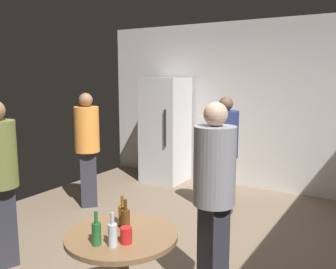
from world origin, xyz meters
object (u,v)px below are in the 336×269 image
beer_bottle_green (97,233)px  person_in_navy_shirt (225,147)px  beer_bottle_amber (123,215)px  person_in_gray_shirt (214,186)px  beer_bottle_brown (126,219)px  foreground_table (122,247)px  refrigerator (165,130)px  plastic_cup_red (126,235)px  beer_bottle_clear (113,234)px  person_in_orange_shirt (87,141)px

beer_bottle_green → person_in_navy_shirt: bearing=95.1°
beer_bottle_amber → person_in_gray_shirt: size_ratio=0.14×
beer_bottle_amber → beer_bottle_brown: size_ratio=1.00×
foreground_table → beer_bottle_green: size_ratio=3.48×
refrigerator → beer_bottle_amber: 3.74m
person_in_gray_shirt → person_in_navy_shirt: person_in_gray_shirt is taller
foreground_table → person_in_gray_shirt: person_in_gray_shirt is taller
refrigerator → foreground_table: bearing=-62.6°
beer_bottle_amber → plastic_cup_red: (0.20, -0.22, -0.03)m
foreground_table → beer_bottle_clear: size_ratio=3.48×
plastic_cup_red → person_in_navy_shirt: size_ratio=0.07×
beer_bottle_clear → foreground_table: bearing=112.3°
refrigerator → person_in_orange_shirt: bearing=-97.7°
foreground_table → person_in_navy_shirt: size_ratio=0.51×
beer_bottle_green → person_in_orange_shirt: person_in_orange_shirt is taller
person_in_gray_shirt → person_in_navy_shirt: (-0.66, 1.80, -0.04)m
beer_bottle_brown → person_in_gray_shirt: bearing=58.3°
beer_bottle_amber → person_in_orange_shirt: person_in_orange_shirt is taller
beer_bottle_clear → person_in_gray_shirt: person_in_gray_shirt is taller
person_in_orange_shirt → person_in_navy_shirt: size_ratio=1.02×
person_in_gray_shirt → person_in_orange_shirt: person_in_gray_shirt is taller
foreground_table → beer_bottle_amber: bearing=124.7°
beer_bottle_brown → person_in_gray_shirt: size_ratio=0.14×
person_in_navy_shirt → refrigerator: bearing=-131.7°
foreground_table → person_in_gray_shirt: (0.39, 0.71, 0.33)m
beer_bottle_amber → person_in_navy_shirt: bearing=94.6°
refrigerator → person_in_gray_shirt: bearing=-51.6°
refrigerator → plastic_cup_red: size_ratio=16.36×
beer_bottle_brown → plastic_cup_red: beer_bottle_brown is taller
beer_bottle_green → person_in_orange_shirt: (-1.98, 1.99, 0.11)m
plastic_cup_red → person_in_orange_shirt: person_in_orange_shirt is taller
plastic_cup_red → person_in_gray_shirt: person_in_gray_shirt is taller
refrigerator → beer_bottle_green: (1.76, -3.67, -0.08)m
beer_bottle_clear → person_in_orange_shirt: size_ratio=0.14×
beer_bottle_clear → beer_bottle_brown: bearing=109.0°
beer_bottle_brown → plastic_cup_red: bearing=-51.3°
beer_bottle_brown → beer_bottle_green: size_ratio=1.00×
foreground_table → person_in_orange_shirt: size_ratio=0.50×
refrigerator → person_in_navy_shirt: refrigerator is taller
beer_bottle_amber → person_in_gray_shirt: bearing=51.4°
plastic_cup_red → person_in_navy_shirt: (-0.39, 2.61, 0.12)m
beer_bottle_amber → beer_bottle_green: bearing=-80.9°
beer_bottle_green → beer_bottle_clear: size_ratio=1.00×
beer_bottle_green → person_in_orange_shirt: bearing=134.9°
beer_bottle_green → person_in_gray_shirt: person_in_gray_shirt is taller
plastic_cup_red → beer_bottle_green: bearing=-140.8°
beer_bottle_clear → beer_bottle_amber: bearing=117.5°
refrigerator → beer_bottle_brown: bearing=-62.3°
beer_bottle_amber → beer_bottle_clear: (0.16, -0.30, 0.00)m
beer_bottle_amber → plastic_cup_red: size_ratio=2.09×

